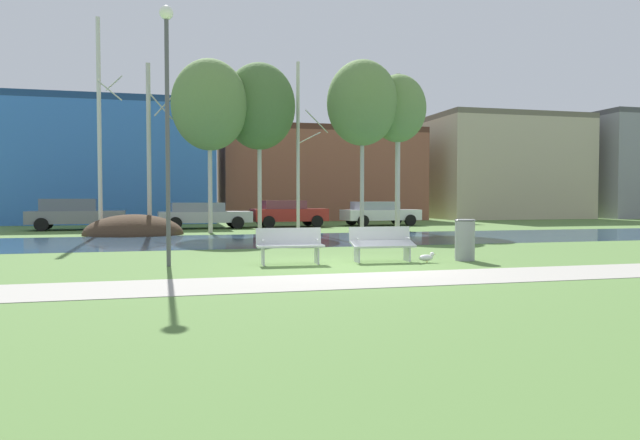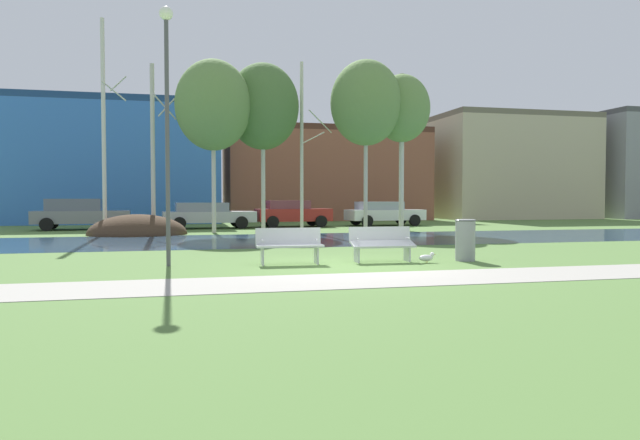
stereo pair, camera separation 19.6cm
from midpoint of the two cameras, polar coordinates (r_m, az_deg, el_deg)
name	(u,v)px [view 2 (the right image)]	position (r m, az deg, el deg)	size (l,w,h in m)	color
ground_plane	(277,238)	(23.31, -4.02, -1.74)	(120.00, 120.00, 0.00)	#517538
paved_path_strip	(376,280)	(11.50, 6.03, -5.82)	(60.00, 2.04, 0.01)	#9E998E
river_band	(282,240)	(22.13, -3.51, -1.94)	(80.00, 7.06, 0.01)	#33516B
soil_mound	(138,235)	(26.40, -17.21, -1.37)	(4.21, 3.25, 1.77)	#423021
bench_left	(289,245)	(14.06, -2.62, -2.43)	(1.62, 0.63, 0.87)	silver
bench_right	(382,243)	(14.68, 6.44, -2.24)	(1.62, 0.63, 0.87)	silver
trash_bin	(465,239)	(15.30, 14.39, -1.85)	(0.53, 0.53, 1.05)	gray
seagull	(427,257)	(14.62, 10.80, -3.63)	(0.44, 0.16, 0.26)	white
streetlamp	(167,97)	(14.24, -14.36, 11.62)	(0.32, 0.32, 6.02)	#4C4C51
birch_far_left	(104,125)	(27.68, -20.18, 8.71)	(1.11, 1.99, 9.48)	beige
birch_left	(153,147)	(27.12, -15.79, 6.89)	(1.15, 2.04, 7.54)	#BCB7A8
birch_center_left	(213,105)	(27.17, -10.20, 10.99)	(3.42, 3.42, 7.83)	beige
birch_center	(263,107)	(28.31, -5.41, 10.98)	(3.42, 3.42, 7.99)	beige
birch_center_right	(303,145)	(28.73, -1.52, 7.30)	(1.58, 2.61, 8.21)	beige
birch_right	(366,103)	(28.42, 4.72, 11.33)	(3.40, 3.40, 8.16)	#BCB7A8
birch_far_right	(402,109)	(29.32, 8.20, 10.69)	(2.76, 2.76, 7.66)	beige
parked_van_nearest_grey	(80,214)	(31.30, -22.29, 0.58)	(4.65, 2.15, 1.54)	slate
parked_sedan_second_silver	(207,214)	(30.74, -10.81, 0.54)	(4.80, 2.25, 1.34)	#B2B5BC
parked_hatch_third_red	(292,213)	(31.81, -2.60, 0.71)	(4.12, 2.15, 1.45)	maroon
parked_wagon_fourth_white	(383,213)	(33.43, 6.38, 0.72)	(4.45, 2.24, 1.37)	silver
building_blue_store	(109,163)	(40.23, -19.81, 5.30)	(13.87, 7.64, 7.72)	#3870C6
building_brick_low	(324,175)	(42.85, 0.51, 4.46)	(14.22, 7.25, 6.56)	brown
building_beige_block	(505,168)	(48.06, 17.77, 4.90)	(11.55, 8.24, 7.89)	#BCAD8E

